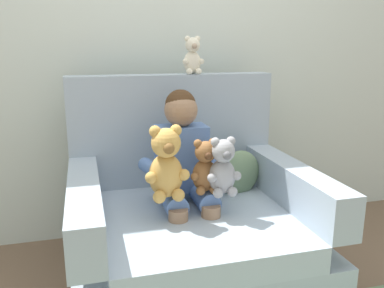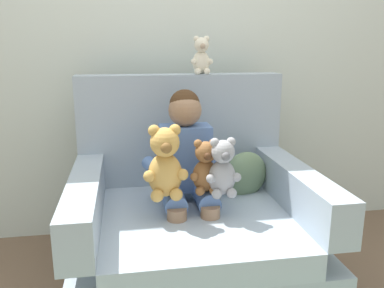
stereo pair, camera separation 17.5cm
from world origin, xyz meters
name	(u,v)px [view 1 (the left image)]	position (x,y,z in m)	size (l,w,h in m)	color
ground_plane	(192,282)	(0.00, 0.00, 0.00)	(8.00, 8.00, 0.00)	brown
back_wall	(161,28)	(0.00, 0.74, 1.30)	(6.00, 0.10, 2.60)	silver
armchair	(189,223)	(0.00, 0.06, 0.31)	(1.17, 1.04, 1.04)	#9EADBC
seated_child	(184,164)	(-0.02, 0.10, 0.62)	(0.45, 0.39, 0.82)	#597AB7
plush_grey	(223,168)	(0.12, -0.10, 0.64)	(0.17, 0.13, 0.28)	#9E9EA3
plush_honey	(166,165)	(-0.15, -0.08, 0.67)	(0.20, 0.17, 0.34)	gold
plush_brown	(205,168)	(0.05, -0.05, 0.64)	(0.16, 0.13, 0.26)	brown
plush_cream_on_backrest	(193,56)	(0.12, 0.44, 1.14)	(0.13, 0.10, 0.21)	silver
throw_pillow	(239,173)	(0.32, 0.20, 0.50)	(0.26, 0.12, 0.26)	slate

